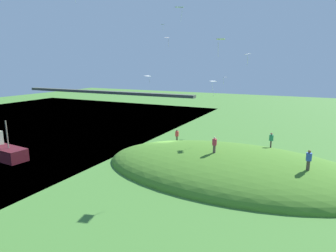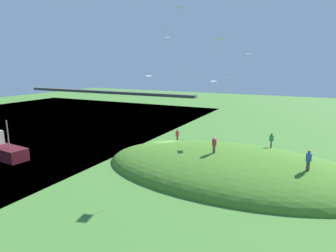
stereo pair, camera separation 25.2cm
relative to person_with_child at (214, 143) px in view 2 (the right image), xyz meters
name	(u,v)px [view 2 (the right image)]	position (x,y,z in m)	size (l,w,h in m)	color
ground_plane	(165,153)	(-7.75, 4.32, -3.25)	(160.00, 160.00, 0.00)	#427730
grass_hill	(231,171)	(1.48, 1.41, -3.25)	(28.39, 16.21, 4.54)	#437725
bridge_deck_far	(104,92)	(-41.60, 35.03, 0.56)	(52.35, 1.80, 0.70)	#474F48
person_with_child	(214,143)	(0.00, 0.00, 0.00)	(0.47, 0.47, 1.67)	brown
person_walking_path	(272,139)	(4.78, 6.01, -0.38)	(0.48, 0.48, 1.73)	#423030
person_on_hilltop	(177,134)	(-7.35, 7.14, -1.43)	(0.65, 0.65, 1.71)	#524E3E
person_near_shore	(309,158)	(8.65, -0.38, -0.22)	(0.66, 0.66, 1.83)	brown
kite_0	(180,8)	(-6.04, 4.66, 14.09)	(1.24, 1.16, 1.68)	white
kite_1	(168,38)	(-10.29, 10.14, 11.32)	(0.74, 0.66, 1.25)	silver
kite_3	(149,76)	(-17.74, 17.57, 5.75)	(1.07, 1.33, 1.40)	white
kite_4	(164,25)	(-16.13, 20.30, 14.61)	(0.84, 0.86, 1.09)	white
kite_5	(214,82)	(-4.32, 12.75, 5.29)	(1.06, 1.13, 2.25)	white
kite_6	(248,54)	(0.98, 9.45, 8.95)	(0.98, 1.08, 1.44)	white
kite_7	(226,78)	(-4.46, 19.84, 5.68)	(0.80, 0.83, 1.10)	silver
kite_9	(220,40)	(0.13, 0.42, 10.06)	(1.06, 1.32, 1.67)	white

